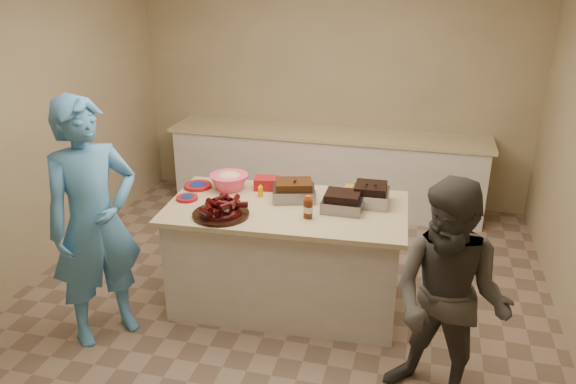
% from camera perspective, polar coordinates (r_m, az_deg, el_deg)
% --- Properties ---
extents(room, '(4.50, 5.00, 2.70)m').
position_cam_1_polar(room, '(4.77, -1.20, -11.73)').
color(room, tan).
rests_on(room, ground).
extents(back_counter, '(3.60, 0.64, 0.90)m').
position_cam_1_polar(back_counter, '(6.49, 3.89, 2.28)').
color(back_counter, silver).
rests_on(back_counter, ground).
extents(island, '(1.93, 1.08, 0.89)m').
position_cam_1_polar(island, '(4.84, -0.15, -11.11)').
color(island, silver).
rests_on(island, ground).
extents(rib_platter, '(0.53, 0.53, 0.17)m').
position_cam_1_polar(rib_platter, '(4.28, -6.82, -2.38)').
color(rib_platter, '#380305').
rests_on(rib_platter, island).
extents(pulled_pork_tray, '(0.39, 0.34, 0.10)m').
position_cam_1_polar(pulled_pork_tray, '(4.54, 0.59, -0.75)').
color(pulled_pork_tray, '#47230F').
rests_on(pulled_pork_tray, island).
extents(brisket_tray, '(0.31, 0.26, 0.09)m').
position_cam_1_polar(brisket_tray, '(4.36, 5.53, -1.85)').
color(brisket_tray, black).
rests_on(brisket_tray, island).
extents(roasting_pan, '(0.29, 0.29, 0.11)m').
position_cam_1_polar(roasting_pan, '(4.50, 8.32, -1.21)').
color(roasting_pan, gray).
rests_on(roasting_pan, island).
extents(coleslaw_bowl, '(0.34, 0.34, 0.22)m').
position_cam_1_polar(coleslaw_bowl, '(4.77, -5.96, 0.30)').
color(coleslaw_bowl, '#FF4679').
rests_on(coleslaw_bowl, island).
extents(sausage_plate, '(0.38, 0.38, 0.05)m').
position_cam_1_polar(sausage_plate, '(4.72, 1.04, 0.17)').
color(sausage_plate, silver).
rests_on(sausage_plate, island).
extents(mac_cheese_dish, '(0.32, 0.26, 0.08)m').
position_cam_1_polar(mac_cheese_dish, '(4.61, 7.30, -0.59)').
color(mac_cheese_dish, orange).
rests_on(mac_cheese_dish, island).
extents(bbq_bottle_a, '(0.06, 0.06, 0.18)m').
position_cam_1_polar(bbq_bottle_a, '(4.21, 2.09, -2.66)').
color(bbq_bottle_a, '#411C0B').
rests_on(bbq_bottle_a, island).
extents(bbq_bottle_b, '(0.06, 0.06, 0.18)m').
position_cam_1_polar(bbq_bottle_b, '(4.22, 1.96, -2.60)').
color(bbq_bottle_b, '#411C0B').
rests_on(bbq_bottle_b, island).
extents(mustard_bottle, '(0.04, 0.04, 0.11)m').
position_cam_1_polar(mustard_bottle, '(4.60, -2.80, -0.46)').
color(mustard_bottle, '#E1AC00').
rests_on(mustard_bottle, island).
extents(sauce_bowl, '(0.13, 0.05, 0.13)m').
position_cam_1_polar(sauce_bowl, '(4.56, -0.66, -0.64)').
color(sauce_bowl, silver).
rests_on(sauce_bowl, island).
extents(plate_stack_large, '(0.24, 0.24, 0.03)m').
position_cam_1_polar(plate_stack_large, '(4.84, -9.14, 0.47)').
color(plate_stack_large, maroon).
rests_on(plate_stack_large, island).
extents(plate_stack_small, '(0.18, 0.18, 0.02)m').
position_cam_1_polar(plate_stack_small, '(4.61, -10.20, -0.74)').
color(plate_stack_small, maroon).
rests_on(plate_stack_small, island).
extents(plastic_cup, '(0.10, 0.10, 0.10)m').
position_cam_1_polar(plastic_cup, '(4.91, -6.60, 0.95)').
color(plastic_cup, '#894509').
rests_on(plastic_cup, island).
extents(basket_stack, '(0.22, 0.18, 0.10)m').
position_cam_1_polar(basket_stack, '(4.76, -2.20, 0.35)').
color(basket_stack, maroon).
rests_on(basket_stack, island).
extents(guest_blue, '(1.90, 1.67, 0.45)m').
position_cam_1_polar(guest_blue, '(4.72, -17.64, -13.31)').
color(guest_blue, '#4E98D9').
rests_on(guest_blue, ground).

